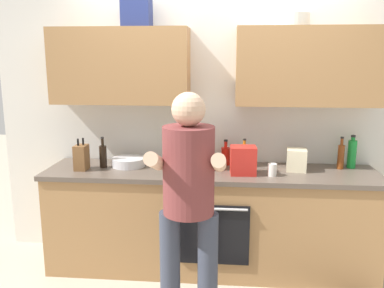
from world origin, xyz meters
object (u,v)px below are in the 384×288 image
(cup_ceramic, at_px, (182,161))
(grocery_bag_crisps, at_px, (243,160))
(bottle_juice, at_px, (244,155))
(potted_herb, at_px, (176,155))
(cup_coffee, at_px, (272,170))
(grocery_bag_bread, at_px, (204,155))
(knife_block, at_px, (81,157))
(grocery_bag_rice, at_px, (297,160))
(mixing_bowl, at_px, (129,162))
(bottle_soda, at_px, (352,154))
(bottle_vinegar, at_px, (341,156))
(bottle_soy, at_px, (103,156))
(person_standing, at_px, (189,194))
(bottle_hotsauce, at_px, (226,155))

(cup_ceramic, distance_m, grocery_bag_crisps, 0.58)
(bottle_juice, distance_m, potted_herb, 0.62)
(potted_herb, xyz_separation_m, grocery_bag_crisps, (0.55, 0.02, -0.04))
(cup_coffee, relative_size, grocery_bag_bread, 0.43)
(knife_block, bearing_deg, grocery_bag_rice, 4.49)
(cup_coffee, height_order, mixing_bowl, cup_coffee)
(cup_coffee, distance_m, knife_block, 1.62)
(cup_ceramic, xyz_separation_m, knife_block, (-0.84, -0.20, 0.06))
(bottle_soda, distance_m, bottle_vinegar, 0.11)
(bottle_soy, relative_size, bottle_soda, 0.94)
(bottle_soy, xyz_separation_m, mixing_bowl, (0.21, 0.07, -0.07))
(person_standing, bearing_deg, cup_ceramic, 99.44)
(knife_block, bearing_deg, bottle_juice, 8.85)
(bottle_vinegar, bearing_deg, bottle_juice, -179.03)
(grocery_bag_crisps, bearing_deg, bottle_hotsauce, 116.91)
(bottle_soy, height_order, cup_ceramic, bottle_soy)
(bottle_soy, distance_m, grocery_bag_bread, 0.88)
(cup_coffee, bearing_deg, grocery_bag_crisps, 172.06)
(cup_coffee, xyz_separation_m, potted_herb, (-0.79, 0.01, 0.11))
(potted_herb, height_order, grocery_bag_crisps, potted_herb)
(bottle_juice, relative_size, mixing_bowl, 0.85)
(bottle_soy, height_order, grocery_bag_bread, bottle_soy)
(person_standing, bearing_deg, knife_block, 142.95)
(bottle_hotsauce, bearing_deg, grocery_bag_bread, -139.51)
(bottle_vinegar, height_order, cup_coffee, bottle_vinegar)
(cup_coffee, xyz_separation_m, grocery_bag_crisps, (-0.24, 0.03, 0.07))
(bottle_vinegar, xyz_separation_m, mixing_bowl, (-1.85, -0.08, -0.08))
(bottle_soda, height_order, bottle_vinegar, bottle_soda)
(person_standing, bearing_deg, bottle_juice, 67.97)
(grocery_bag_bread, bearing_deg, mixing_bowl, 177.43)
(grocery_bag_bread, height_order, grocery_bag_crisps, grocery_bag_bread)
(bottle_soy, relative_size, cup_coffee, 2.68)
(potted_herb, bearing_deg, bottle_vinegar, 10.70)
(person_standing, height_order, bottle_soy, person_standing)
(mixing_bowl, bearing_deg, cup_coffee, -9.00)
(knife_block, relative_size, grocery_bag_bread, 1.15)
(bottle_vinegar, bearing_deg, bottle_soda, 22.74)
(person_standing, distance_m, grocery_bag_crisps, 0.84)
(person_standing, bearing_deg, potted_herb, 103.51)
(cup_ceramic, bearing_deg, knife_block, -166.63)
(bottle_juice, height_order, cup_ceramic, bottle_juice)
(person_standing, bearing_deg, bottle_soda, 37.78)
(knife_block, distance_m, grocery_bag_crisps, 1.38)
(cup_ceramic, relative_size, knife_block, 0.34)
(cup_coffee, relative_size, knife_block, 0.37)
(grocery_bag_crisps, bearing_deg, mixing_bowl, 170.75)
(bottle_juice, distance_m, bottle_soda, 0.94)
(bottle_soy, distance_m, cup_coffee, 1.46)
(bottle_vinegar, relative_size, grocery_bag_crisps, 1.21)
(grocery_bag_crisps, bearing_deg, cup_ceramic, 158.42)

